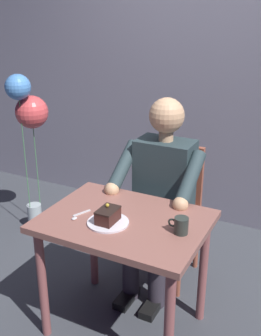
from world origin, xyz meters
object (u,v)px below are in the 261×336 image
coffee_cup (181,225)px  balloon_display (29,119)px  chair (169,205)px  cake_slice (108,215)px  seated_person (160,193)px  dessert_spoon (78,216)px  dining_table (125,236)px

coffee_cup → balloon_display: balloon_display is taller
chair → balloon_display: size_ratio=0.69×
chair → balloon_display: 1.29m
coffee_cup → cake_slice: bearing=12.0°
seated_person → dessert_spoon: bearing=67.8°
dining_table → seated_person: 0.48m
dining_table → balloon_display: (1.20, -0.69, 0.34)m
dining_table → cake_slice: 0.18m
seated_person → dessert_spoon: 0.62m
dining_table → balloon_display: 1.43m
seated_person → coffee_cup: 0.59m
dining_table → cake_slice: size_ratio=6.57×
dining_table → coffee_cup: size_ratio=8.16×
dining_table → seated_person: seated_person is taller
dining_table → coffee_cup: coffee_cup is taller
seated_person → coffee_cup: size_ratio=11.86×
balloon_display → chair: bearing=177.9°
dining_table → cake_slice: (0.05, 0.09, 0.15)m
cake_slice → balloon_display: bearing=-33.9°
chair → dessert_spoon: 0.81m
chair → cake_slice: 0.78m
chair → balloon_display: balloon_display is taller
seated_person → balloon_display: balloon_display is taller
dining_table → balloon_display: balloon_display is taller
chair → dessert_spoon: (0.23, 0.74, 0.22)m
chair → balloon_display: (1.20, -0.04, 0.45)m
dining_table → coffee_cup: 0.35m
coffee_cup → balloon_display: size_ratio=0.08×
dining_table → cake_slice: bearing=58.7°
dessert_spoon → chair: bearing=-107.4°
coffee_cup → dining_table: bearing=-1.3°
chair → seated_person: seated_person is taller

